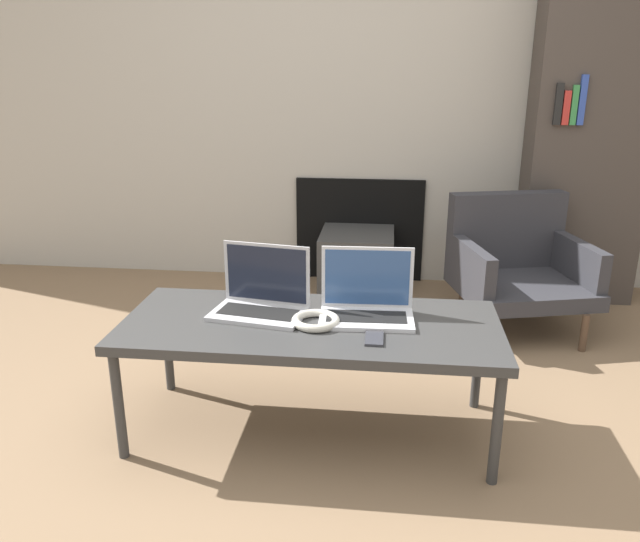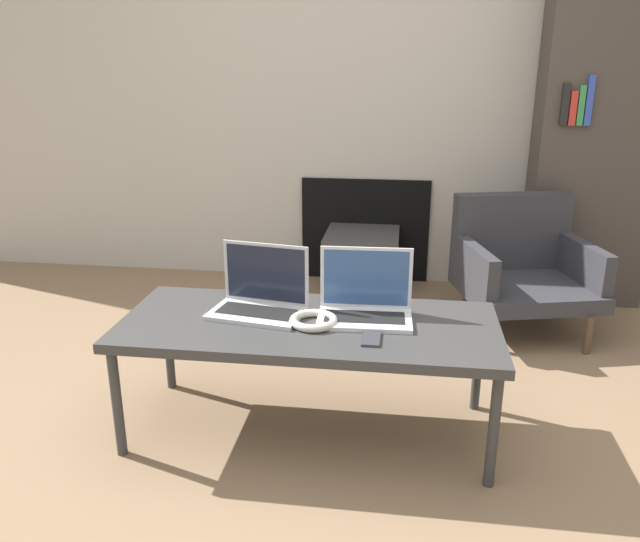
% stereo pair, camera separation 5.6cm
% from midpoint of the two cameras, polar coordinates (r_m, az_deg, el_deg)
% --- Properties ---
extents(ground_plane, '(14.00, 14.00, 0.00)m').
position_cam_midpoint_polar(ground_plane, '(2.16, -2.90, -19.42)').
color(ground_plane, '#7A6047').
extents(wall_back, '(7.00, 0.08, 2.60)m').
position_cam_midpoint_polar(wall_back, '(3.88, 2.27, 17.88)').
color(wall_back, '#ADA89E').
rests_on(wall_back, ground_plane).
extents(table, '(1.36, 0.57, 0.44)m').
position_cam_midpoint_polar(table, '(2.26, -1.58, -5.46)').
color(table, '#333333').
rests_on(table, ground_plane).
extents(laptop_left, '(0.37, 0.26, 0.25)m').
position_cam_midpoint_polar(laptop_left, '(2.32, -6.05, -2.38)').
color(laptop_left, '#B2B2B7').
rests_on(laptop_left, table).
extents(laptop_right, '(0.35, 0.22, 0.25)m').
position_cam_midpoint_polar(laptop_right, '(2.27, 3.59, -2.78)').
color(laptop_right, silver).
rests_on(laptop_right, table).
extents(headphones, '(0.17, 0.17, 0.03)m').
position_cam_midpoint_polar(headphones, '(2.22, -1.12, -4.56)').
color(headphones, beige).
rests_on(headphones, table).
extents(phone, '(0.06, 0.14, 0.01)m').
position_cam_midpoint_polar(phone, '(2.12, 4.24, -6.01)').
color(phone, '#333338').
rests_on(phone, table).
extents(tv, '(0.43, 0.46, 0.37)m').
position_cam_midpoint_polar(tv, '(3.77, 2.96, 0.82)').
color(tv, '#383838').
rests_on(tv, ground_plane).
extents(armchair, '(0.75, 0.72, 0.68)m').
position_cam_midpoint_polar(armchair, '(3.41, 17.00, 0.88)').
color(armchair, '#2D2D33').
rests_on(armchair, ground_plane).
extents(bookshelf, '(0.64, 0.32, 1.85)m').
position_cam_midpoint_polar(bookshelf, '(3.84, 22.88, 11.04)').
color(bookshelf, '#3F3833').
rests_on(bookshelf, ground_plane).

